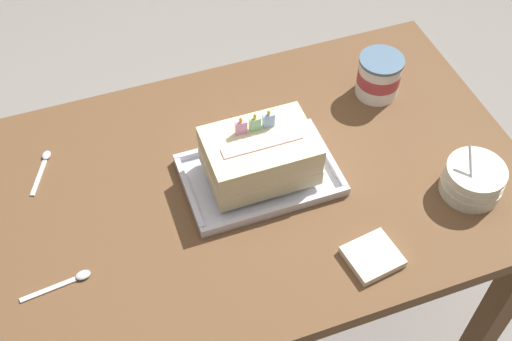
# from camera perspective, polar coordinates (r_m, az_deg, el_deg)

# --- Properties ---
(ground_plane) EXTENTS (8.00, 8.00, 0.00)m
(ground_plane) POSITION_cam_1_polar(r_m,az_deg,el_deg) (2.01, -0.25, -13.47)
(ground_plane) COLOR gray
(dining_table) EXTENTS (1.21, 0.75, 0.70)m
(dining_table) POSITION_cam_1_polar(r_m,az_deg,el_deg) (1.49, -0.32, -3.20)
(dining_table) COLOR brown
(dining_table) RESTS_ON ground_plane
(foil_tray) EXTENTS (0.33, 0.22, 0.02)m
(foil_tray) POSITION_cam_1_polar(r_m,az_deg,el_deg) (1.41, 0.34, -0.52)
(foil_tray) COLOR silver
(foil_tray) RESTS_ON dining_table
(birthday_cake) EXTENTS (0.23, 0.16, 0.15)m
(birthday_cake) POSITION_cam_1_polar(r_m,az_deg,el_deg) (1.35, 0.35, 1.30)
(birthday_cake) COLOR beige
(birthday_cake) RESTS_ON foil_tray
(bowl_stack) EXTENTS (0.13, 0.13, 0.12)m
(bowl_stack) POSITION_cam_1_polar(r_m,az_deg,el_deg) (1.44, 18.64, -0.78)
(bowl_stack) COLOR silver
(bowl_stack) RESTS_ON dining_table
(ice_cream_tub) EXTENTS (0.11, 0.11, 0.11)m
(ice_cream_tub) POSITION_cam_1_polar(r_m,az_deg,el_deg) (1.59, 10.81, 8.22)
(ice_cream_tub) COLOR white
(ice_cream_tub) RESTS_ON dining_table
(serving_spoon_near_tray) EXTENTS (0.06, 0.12, 0.01)m
(serving_spoon_near_tray) POSITION_cam_1_polar(r_m,az_deg,el_deg) (1.51, -18.28, 0.57)
(serving_spoon_near_tray) COLOR silver
(serving_spoon_near_tray) RESTS_ON dining_table
(serving_spoon_by_bowls) EXTENTS (0.14, 0.03, 0.01)m
(serving_spoon_by_bowls) POSITION_cam_1_polar(r_m,az_deg,el_deg) (1.31, -16.01, -9.29)
(serving_spoon_by_bowls) COLOR silver
(serving_spoon_by_bowls) RESTS_ON dining_table
(napkin_pile) EXTENTS (0.11, 0.11, 0.02)m
(napkin_pile) POSITION_cam_1_polar(r_m,az_deg,el_deg) (1.31, 10.27, -7.50)
(napkin_pile) COLOR silver
(napkin_pile) RESTS_ON dining_table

